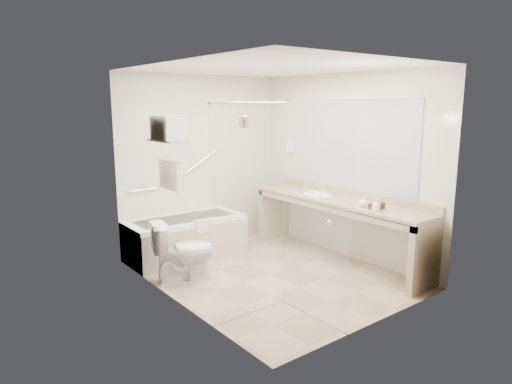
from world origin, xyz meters
TOP-DOWN VIEW (x-y plane):
  - floor at (0.00, 0.00)m, footprint 3.20×3.20m
  - ceiling at (0.00, 0.00)m, footprint 2.60×3.20m
  - wall_back at (0.00, 1.60)m, footprint 2.60×0.10m
  - wall_front at (0.00, -1.60)m, footprint 2.60×0.10m
  - wall_left at (-1.30, 0.00)m, footprint 0.10×3.20m
  - wall_right at (1.30, 0.00)m, footprint 0.10×3.20m
  - bathtub at (-0.50, 1.24)m, footprint 1.60×0.73m
  - grab_bar_short at (-0.95, 1.56)m, footprint 0.40×0.03m
  - grab_bar_long at (-0.05, 1.56)m, footprint 0.53×0.03m
  - shower_enclosure at (-0.63, -0.93)m, footprint 0.96×0.91m
  - towel_shelf at (-1.17, 0.35)m, footprint 0.24×0.55m
  - vanity_counter at (1.02, -0.15)m, footprint 0.55×2.70m
  - sink at (1.05, 0.25)m, footprint 0.40×0.52m
  - faucet at (1.20, 0.25)m, footprint 0.03×0.03m
  - mirror at (1.29, -0.15)m, footprint 0.02×2.00m
  - hairdryer_unit at (1.25, 1.05)m, footprint 0.08×0.10m
  - toilet at (-0.95, 0.49)m, footprint 0.83×0.63m
  - amenity_basket at (0.98, -0.80)m, footprint 0.21×0.16m
  - soap_bottle_a at (0.87, -0.88)m, footprint 0.08×0.15m
  - soap_bottle_b at (0.93, -0.64)m, footprint 0.14×0.15m
  - water_bottle_left at (1.08, 0.53)m, footprint 0.06×0.06m
  - water_bottle_mid at (1.03, 1.10)m, footprint 0.07×0.07m
  - water_bottle_right at (0.99, 1.09)m, footprint 0.06×0.06m
  - drinking_glass_near at (0.95, 0.11)m, footprint 0.07×0.07m
  - drinking_glass_far at (0.89, 0.22)m, footprint 0.09×0.09m

SIDE VIEW (x-z plane):
  - floor at x=0.00m, z-range 0.00..0.00m
  - bathtub at x=-0.50m, z-range -0.02..0.57m
  - toilet at x=-0.95m, z-range 0.00..0.72m
  - vanity_counter at x=1.02m, z-range 0.17..1.12m
  - sink at x=1.05m, z-range 0.75..0.89m
  - amenity_basket at x=0.98m, z-range 0.85..0.91m
  - soap_bottle_a at x=0.87m, z-range 0.85..0.92m
  - drinking_glass_near at x=0.95m, z-range 0.85..0.94m
  - drinking_glass_far at x=0.89m, z-range 0.85..0.94m
  - soap_bottle_b at x=0.93m, z-range 0.85..0.95m
  - faucet at x=1.20m, z-range 0.86..1.00m
  - water_bottle_right at x=0.99m, z-range 0.84..1.03m
  - water_bottle_left at x=1.08m, z-range 0.84..1.05m
  - water_bottle_mid at x=1.03m, z-range 0.84..1.06m
  - grab_bar_short at x=-0.95m, z-range 0.93..0.96m
  - shower_enclosure at x=-0.63m, z-range 0.01..2.12m
  - wall_back at x=0.00m, z-range 0.00..2.50m
  - wall_front at x=0.00m, z-range 0.00..2.50m
  - wall_left at x=-1.30m, z-range 0.00..2.50m
  - wall_right at x=1.30m, z-range 0.00..2.50m
  - grab_bar_long at x=-0.05m, z-range 1.09..1.41m
  - hairdryer_unit at x=1.25m, z-range 1.36..1.54m
  - mirror at x=1.29m, z-range 0.95..2.15m
  - towel_shelf at x=-1.17m, z-range 1.35..2.16m
  - ceiling at x=0.00m, z-range 2.45..2.55m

